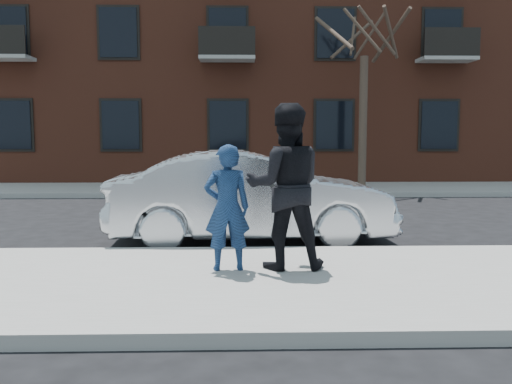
{
  "coord_description": "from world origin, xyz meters",
  "views": [
    {
      "loc": [
        0.57,
        -6.48,
        1.83
      ],
      "look_at": [
        0.76,
        0.4,
        1.11
      ],
      "focal_mm": 38.0,
      "sensor_mm": 36.0,
      "label": 1
    }
  ],
  "objects_px": {
    "silver_sedan": "(251,197)",
    "street_tree": "(365,18)",
    "man_peacoat": "(285,187)",
    "man_hoodie": "(227,208)"
  },
  "relations": [
    {
      "from": "silver_sedan",
      "to": "street_tree",
      "type": "bearing_deg",
      "value": -27.58
    },
    {
      "from": "man_hoodie",
      "to": "man_peacoat",
      "type": "xyz_separation_m",
      "value": [
        0.73,
        0.09,
        0.25
      ]
    },
    {
      "from": "silver_sedan",
      "to": "man_peacoat",
      "type": "height_order",
      "value": "man_peacoat"
    },
    {
      "from": "silver_sedan",
      "to": "man_hoodie",
      "type": "relative_size",
      "value": 3.03
    },
    {
      "from": "street_tree",
      "to": "silver_sedan",
      "type": "distance_m",
      "value": 10.28
    },
    {
      "from": "street_tree",
      "to": "man_peacoat",
      "type": "xyz_separation_m",
      "value": [
        -3.37,
        -10.7,
        -4.33
      ]
    },
    {
      "from": "street_tree",
      "to": "silver_sedan",
      "type": "height_order",
      "value": "street_tree"
    },
    {
      "from": "street_tree",
      "to": "silver_sedan",
      "type": "bearing_deg",
      "value": -114.35
    },
    {
      "from": "silver_sedan",
      "to": "man_hoodie",
      "type": "distance_m",
      "value": 2.51
    },
    {
      "from": "man_hoodie",
      "to": "silver_sedan",
      "type": "bearing_deg",
      "value": -104.99
    }
  ]
}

